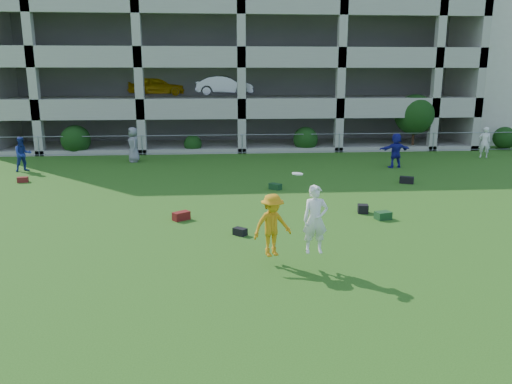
{
  "coord_description": "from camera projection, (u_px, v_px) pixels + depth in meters",
  "views": [
    {
      "loc": [
        -1.59,
        -11.09,
        4.77
      ],
      "look_at": [
        -0.45,
        3.0,
        1.4
      ],
      "focal_mm": 35.0,
      "sensor_mm": 36.0,
      "label": 1
    }
  ],
  "objects": [
    {
      "name": "crate_d",
      "position": [
        363.0,
        209.0,
        17.45
      ],
      "size": [
        0.41,
        0.41,
        0.3
      ],
      "primitive_type": "cube",
      "rotation": [
        0.0,
        0.0,
        -0.18
      ],
      "color": "black",
      "rests_on": "ground"
    },
    {
      "name": "fence",
      "position": [
        242.0,
        144.0,
        30.26
      ],
      "size": [
        36.06,
        0.06,
        1.2
      ],
      "color": "gray",
      "rests_on": "ground"
    },
    {
      "name": "bystander_d",
      "position": [
        396.0,
        150.0,
        25.73
      ],
      "size": [
        1.71,
        0.74,
        1.79
      ],
      "primitive_type": "imported",
      "rotation": [
        0.0,
        0.0,
        3.27
      ],
      "color": "navy",
      "rests_on": "ground"
    },
    {
      "name": "bag_black_b",
      "position": [
        240.0,
        232.0,
        15.07
      ],
      "size": [
        0.47,
        0.45,
        0.22
      ],
      "primitive_type": "cube",
      "rotation": [
        0.0,
        0.0,
        -0.72
      ],
      "color": "black",
      "rests_on": "ground"
    },
    {
      "name": "bystander_a",
      "position": [
        23.0,
        154.0,
        24.77
      ],
      "size": [
        1.06,
        1.01,
        1.72
      ],
      "primitive_type": "imported",
      "rotation": [
        0.0,
        0.0,
        0.6
      ],
      "color": "navy",
      "rests_on": "ground"
    },
    {
      "name": "bag_black_e",
      "position": [
        407.0,
        180.0,
        22.18
      ],
      "size": [
        0.67,
        0.53,
        0.3
      ],
      "primitive_type": "cube",
      "rotation": [
        0.0,
        0.0,
        -0.44
      ],
      "color": "black",
      "rests_on": "ground"
    },
    {
      "name": "bag_green_c",
      "position": [
        383.0,
        215.0,
        16.7
      ],
      "size": [
        0.58,
        0.48,
        0.26
      ],
      "primitive_type": "cube",
      "rotation": [
        0.0,
        0.0,
        0.29
      ],
      "color": "#153A18",
      "rests_on": "ground"
    },
    {
      "name": "bystander_c",
      "position": [
        134.0,
        145.0,
        27.39
      ],
      "size": [
        0.9,
        1.09,
        1.91
      ],
      "primitive_type": "imported",
      "rotation": [
        0.0,
        0.0,
        -1.21
      ],
      "color": "gray",
      "rests_on": "ground"
    },
    {
      "name": "parking_garage",
      "position": [
        235.0,
        56.0,
        37.44
      ],
      "size": [
        30.0,
        14.0,
        12.0
      ],
      "color": "#9E998C",
      "rests_on": "ground"
    },
    {
      "name": "shrub_row",
      "position": [
        315.0,
        127.0,
        31.09
      ],
      "size": [
        34.38,
        2.52,
        3.5
      ],
      "color": "#163D11",
      "rests_on": "ground"
    },
    {
      "name": "bag_green_g",
      "position": [
        275.0,
        186.0,
        21.01
      ],
      "size": [
        0.57,
        0.56,
        0.25
      ],
      "primitive_type": "cube",
      "rotation": [
        0.0,
        0.0,
        -0.77
      ],
      "color": "#13341D",
      "rests_on": "ground"
    },
    {
      "name": "ground",
      "position": [
        285.0,
        277.0,
        11.98
      ],
      "size": [
        100.0,
        100.0,
        0.0
      ],
      "primitive_type": "plane",
      "color": "#235114",
      "rests_on": "ground"
    },
    {
      "name": "bag_red_f",
      "position": [
        23.0,
        180.0,
        22.38
      ],
      "size": [
        0.5,
        0.36,
        0.24
      ],
      "primitive_type": "cube",
      "rotation": [
        0.0,
        0.0,
        0.19
      ],
      "color": "#510D1A",
      "rests_on": "ground"
    },
    {
      "name": "bag_red_a",
      "position": [
        181.0,
        216.0,
        16.62
      ],
      "size": [
        0.62,
        0.57,
        0.28
      ],
      "primitive_type": "cube",
      "rotation": [
        0.0,
        0.0,
        0.63
      ],
      "color": "#570F0F",
      "rests_on": "ground"
    },
    {
      "name": "bystander_e",
      "position": [
        485.0,
        142.0,
        28.77
      ],
      "size": [
        0.75,
        0.62,
        1.78
      ],
      "primitive_type": "imported",
      "rotation": [
        0.0,
        0.0,
        2.81
      ],
      "color": "white",
      "rests_on": "ground"
    },
    {
      "name": "frisbee_contest",
      "position": [
        285.0,
        223.0,
        12.44
      ],
      "size": [
        1.92,
        1.06,
        2.18
      ],
      "color": "orange",
      "rests_on": "ground"
    }
  ]
}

